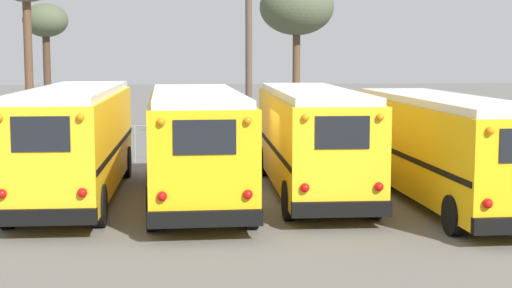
{
  "coord_description": "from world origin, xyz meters",
  "views": [
    {
      "loc": [
        -1.96,
        -21.9,
        4.17
      ],
      "look_at": [
        0.0,
        -0.04,
        1.59
      ],
      "focal_mm": 55.0,
      "sensor_mm": 36.0,
      "label": 1
    }
  ],
  "objects_px": {
    "school_bus_1": "(196,142)",
    "school_bus_2": "(312,137)",
    "bare_tree_0": "(46,24)",
    "utility_pole": "(249,50)",
    "school_bus_3": "(443,145)",
    "bare_tree_2": "(297,8)",
    "school_bus_0": "(76,138)"
  },
  "relations": [
    {
      "from": "school_bus_0",
      "to": "school_bus_1",
      "type": "distance_m",
      "value": 3.51
    },
    {
      "from": "school_bus_1",
      "to": "bare_tree_0",
      "type": "relative_size",
      "value": 1.39
    },
    {
      "from": "school_bus_1",
      "to": "bare_tree_2",
      "type": "height_order",
      "value": "bare_tree_2"
    },
    {
      "from": "school_bus_2",
      "to": "bare_tree_2",
      "type": "height_order",
      "value": "bare_tree_2"
    },
    {
      "from": "school_bus_1",
      "to": "school_bus_3",
      "type": "distance_m",
      "value": 6.81
    },
    {
      "from": "school_bus_1",
      "to": "utility_pole",
      "type": "bearing_deg",
      "value": 79.04
    },
    {
      "from": "school_bus_1",
      "to": "school_bus_3",
      "type": "bearing_deg",
      "value": -5.4
    },
    {
      "from": "bare_tree_2",
      "to": "school_bus_1",
      "type": "bearing_deg",
      "value": -105.15
    },
    {
      "from": "school_bus_0",
      "to": "utility_pole",
      "type": "distance_m",
      "value": 13.61
    },
    {
      "from": "school_bus_3",
      "to": "school_bus_2",
      "type": "bearing_deg",
      "value": 153.8
    },
    {
      "from": "school_bus_1",
      "to": "school_bus_2",
      "type": "relative_size",
      "value": 0.97
    },
    {
      "from": "bare_tree_2",
      "to": "school_bus_0",
      "type": "bearing_deg",
      "value": -114.09
    },
    {
      "from": "utility_pole",
      "to": "bare_tree_2",
      "type": "relative_size",
      "value": 1.0
    },
    {
      "from": "school_bus_2",
      "to": "bare_tree_0",
      "type": "xyz_separation_m",
      "value": [
        -11.41,
        22.5,
        4.01
      ]
    },
    {
      "from": "school_bus_0",
      "to": "bare_tree_0",
      "type": "relative_size",
      "value": 1.5
    },
    {
      "from": "bare_tree_0",
      "to": "school_bus_0",
      "type": "bearing_deg",
      "value": -78.43
    },
    {
      "from": "school_bus_3",
      "to": "utility_pole",
      "type": "relative_size",
      "value": 1.27
    },
    {
      "from": "utility_pole",
      "to": "school_bus_2",
      "type": "bearing_deg",
      "value": -85.74
    },
    {
      "from": "bare_tree_2",
      "to": "school_bus_3",
      "type": "bearing_deg",
      "value": -87.56
    },
    {
      "from": "utility_pole",
      "to": "bare_tree_2",
      "type": "xyz_separation_m",
      "value": [
        3.33,
        8.62,
        2.3
      ]
    },
    {
      "from": "school_bus_2",
      "to": "utility_pole",
      "type": "bearing_deg",
      "value": 94.26
    },
    {
      "from": "school_bus_1",
      "to": "school_bus_2",
      "type": "bearing_deg",
      "value": 16.86
    },
    {
      "from": "school_bus_3",
      "to": "bare_tree_0",
      "type": "relative_size",
      "value": 1.51
    },
    {
      "from": "school_bus_1",
      "to": "school_bus_3",
      "type": "height_order",
      "value": "school_bus_1"
    },
    {
      "from": "bare_tree_0",
      "to": "utility_pole",
      "type": "bearing_deg",
      "value": -45.19
    },
    {
      "from": "bare_tree_0",
      "to": "bare_tree_2",
      "type": "distance_m",
      "value": 14.02
    },
    {
      "from": "school_bus_2",
      "to": "utility_pole",
      "type": "distance_m",
      "value": 12.2
    },
    {
      "from": "school_bus_0",
      "to": "bare_tree_0",
      "type": "height_order",
      "value": "bare_tree_0"
    },
    {
      "from": "bare_tree_0",
      "to": "school_bus_3",
      "type": "bearing_deg",
      "value": -58.51
    },
    {
      "from": "school_bus_2",
      "to": "school_bus_3",
      "type": "height_order",
      "value": "school_bus_2"
    },
    {
      "from": "school_bus_1",
      "to": "utility_pole",
      "type": "distance_m",
      "value": 13.41
    },
    {
      "from": "utility_pole",
      "to": "school_bus_0",
      "type": "bearing_deg",
      "value": -116.13
    }
  ]
}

